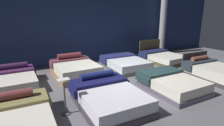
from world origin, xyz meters
TOP-DOWN VIEW (x-y plane):
  - ground_plane at (0.00, 0.00)m, footprint 18.00×18.00m
  - showroom_back_wall at (0.00, 3.37)m, footprint 18.00×0.06m
  - bed_0 at (-3.41, -1.32)m, footprint 1.68×2.21m
  - bed_1 at (-1.16, -1.29)m, footprint 1.69×2.17m
  - bed_2 at (1.09, -1.37)m, footprint 1.59×1.94m
  - bed_3 at (3.40, -1.30)m, footprint 1.64×2.02m
  - bed_4 at (-3.47, 1.39)m, footprint 1.73×1.96m
  - bed_5 at (-1.19, 1.44)m, footprint 1.63×1.98m
  - bed_6 at (1.09, 1.38)m, footprint 1.71×2.19m
  - bed_7 at (3.41, 1.42)m, footprint 1.73×2.18m
  - price_sign at (-2.28, -1.15)m, footprint 0.28×0.24m
  - support_pillar at (4.72, 2.89)m, footprint 0.36×0.36m

SIDE VIEW (x-z plane):
  - ground_plane at x=0.00m, z-range -0.02..0.00m
  - bed_0 at x=-3.41m, z-range -0.11..0.56m
  - bed_7 at x=3.41m, z-range -0.27..0.72m
  - bed_6 at x=1.09m, z-range -0.02..0.48m
  - bed_2 at x=1.09m, z-range -0.03..0.49m
  - bed_4 at x=-3.47m, z-range -0.11..0.58m
  - bed_3 at x=3.40m, z-range -0.16..0.68m
  - bed_1 at x=-1.16m, z-range -0.11..0.63m
  - bed_5 at x=-1.19m, z-range -0.12..0.67m
  - price_sign at x=-2.28m, z-range -0.11..0.80m
  - showroom_back_wall at x=0.00m, z-range 0.00..3.50m
  - support_pillar at x=4.72m, z-range 0.00..3.50m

